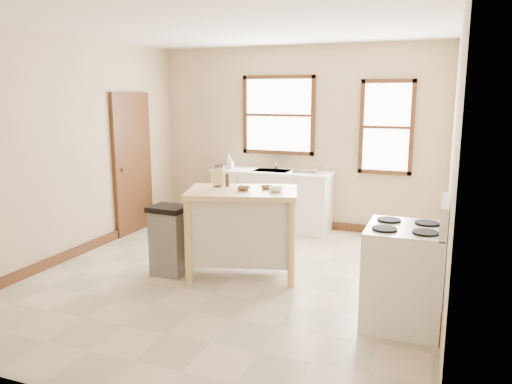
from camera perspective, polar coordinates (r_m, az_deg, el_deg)
floor at (r=5.81m, az=-2.62°, el=-9.76°), size 5.00×5.00×0.00m
ceiling at (r=5.48m, az=-2.90°, el=18.76°), size 5.00×5.00×0.00m
wall_back at (r=7.81m, az=4.71°, el=6.15°), size 4.50×0.04×2.80m
wall_left at (r=6.70m, az=-20.71°, el=4.66°), size 0.04×5.00×2.80m
wall_right at (r=5.01m, az=21.52°, el=2.66°), size 0.04×5.00×2.80m
window_main at (r=7.86m, az=2.58°, el=8.77°), size 1.17×0.06×1.22m
window_side at (r=7.51m, az=14.69°, el=7.16°), size 0.77×0.06×1.37m
door_left at (r=7.73m, az=-13.92°, el=3.20°), size 0.06×0.90×2.10m
baseboard_back at (r=8.01m, az=4.49°, el=-3.46°), size 4.50×0.04×0.12m
baseboard_left at (r=6.94m, az=-19.76°, el=-6.39°), size 0.04×5.00×0.12m
sink_counter at (r=7.76m, az=1.84°, el=-0.87°), size 1.86×0.62×0.92m
faucet at (r=7.83m, az=2.30°, el=3.47°), size 0.03×0.03×0.22m
soap_bottle_a at (r=7.89m, az=-3.14°, el=3.56°), size 0.10×0.10×0.23m
soap_bottle_b at (r=7.83m, az=-2.93°, el=3.31°), size 0.09×0.10×0.18m
dish_rack at (r=7.44m, az=5.82°, el=2.53°), size 0.44×0.36×0.10m
kitchen_island at (r=5.77m, az=-1.56°, el=-4.66°), size 1.40×1.11×1.01m
knife_block at (r=5.85m, az=-4.38°, el=1.60°), size 0.14×0.14×0.20m
pepper_grinder at (r=5.85m, az=-3.31°, el=1.37°), size 0.05×0.05×0.15m
bowl_a at (r=5.61m, az=-1.46°, el=0.40°), size 0.21×0.21×0.04m
bowl_b at (r=5.70m, az=1.22°, el=0.54°), size 0.19×0.19×0.04m
bowl_c at (r=5.54m, az=2.31°, el=0.29°), size 0.19×0.19×0.05m
trash_bin at (r=5.88m, az=-9.85°, el=-5.47°), size 0.43×0.36×0.82m
gas_stove at (r=4.72m, az=16.59°, el=-7.63°), size 0.73×0.74×1.18m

